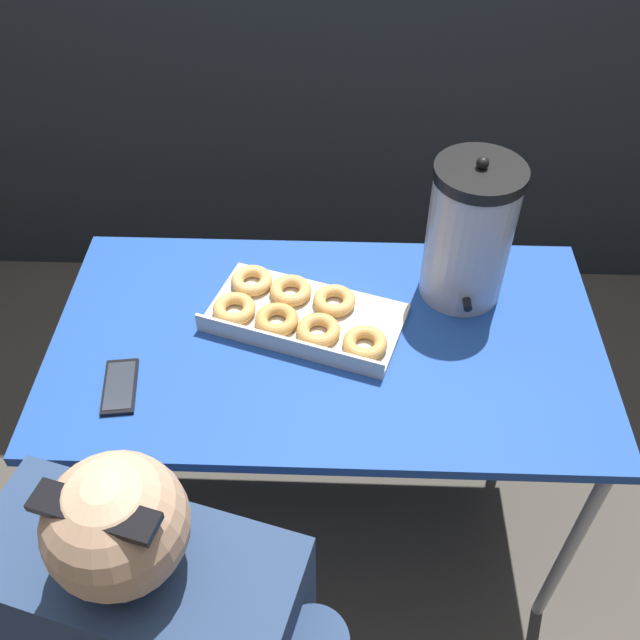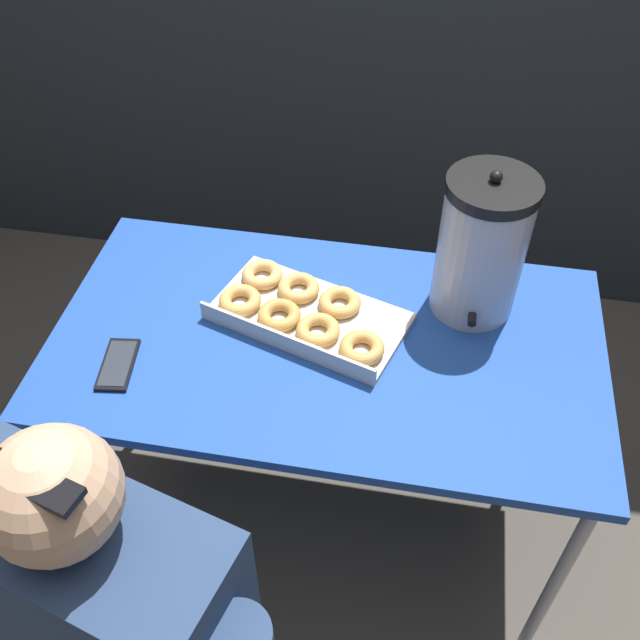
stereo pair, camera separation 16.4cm
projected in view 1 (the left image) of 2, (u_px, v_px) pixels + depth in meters
The scene contains 5 objects.
ground_plane at pixel (325, 504), 2.23m from camera, with size 12.00×12.00×0.00m, color #4C473F.
folding_table at pixel (327, 353), 1.72m from camera, with size 1.30×0.72×0.76m.
donut_box at pixel (299, 314), 1.71m from camera, with size 0.51×0.37×0.05m.
coffee_urn at pixel (469, 233), 1.67m from camera, with size 0.21×0.24×0.39m.
cell_phone at pixel (120, 387), 1.57m from camera, with size 0.09×0.16×0.01m.
Camera 1 is at (0.02, -1.15, 1.99)m, focal length 40.00 mm.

